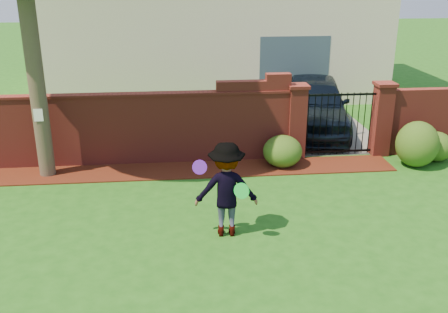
{
  "coord_description": "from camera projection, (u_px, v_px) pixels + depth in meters",
  "views": [
    {
      "loc": [
        -0.63,
        -7.99,
        4.55
      ],
      "look_at": [
        0.32,
        1.4,
        1.05
      ],
      "focal_mm": 41.02,
      "sensor_mm": 36.0,
      "label": 1
    }
  ],
  "objects": [
    {
      "name": "paper_notice",
      "position": [
        38.0,
        115.0,
        11.23
      ],
      "size": [
        0.2,
        0.01,
        0.28
      ],
      "primitive_type": "cube",
      "color": "white",
      "rests_on": "tree"
    },
    {
      "name": "pillar_right",
      "position": [
        382.0,
        119.0,
        12.93
      ],
      "size": [
        0.5,
        0.5,
        1.88
      ],
      "color": "maroon",
      "rests_on": "ground"
    },
    {
      "name": "frisbee_green",
      "position": [
        242.0,
        191.0,
        8.69
      ],
      "size": [
        0.28,
        0.2,
        0.28
      ],
      "primitive_type": "cylinder",
      "rotation": [
        1.43,
        0.0,
        -0.53
      ],
      "color": "green",
      "rests_on": "man"
    },
    {
      "name": "house",
      "position": [
        214.0,
        7.0,
        19.28
      ],
      "size": [
        12.4,
        6.4,
        6.3
      ],
      "color": "beige",
      "rests_on": "ground"
    },
    {
      "name": "ground",
      "position": [
        214.0,
        240.0,
        9.1
      ],
      "size": [
        80.0,
        80.0,
        0.01
      ],
      "primitive_type": "cube",
      "color": "#1F5816",
      "rests_on": "ground"
    },
    {
      "name": "pillar_left",
      "position": [
        296.0,
        121.0,
        12.72
      ],
      "size": [
        0.5,
        0.5,
        1.88
      ],
      "color": "maroon",
      "rests_on": "ground"
    },
    {
      "name": "man",
      "position": [
        226.0,
        190.0,
        8.98
      ],
      "size": [
        1.16,
        0.71,
        1.74
      ],
      "primitive_type": "imported",
      "rotation": [
        0.0,
        0.0,
        3.08
      ],
      "color": "gray",
      "rests_on": "ground"
    },
    {
      "name": "brick_wall",
      "position": [
        117.0,
        127.0,
        12.31
      ],
      "size": [
        8.7,
        0.31,
        2.16
      ],
      "color": "maroon",
      "rests_on": "ground"
    },
    {
      "name": "car",
      "position": [
        314.0,
        106.0,
        14.68
      ],
      "size": [
        2.82,
        5.0,
        1.6
      ],
      "primitive_type": "imported",
      "rotation": [
        0.0,
        0.0,
        -0.21
      ],
      "color": "black",
      "rests_on": "ground"
    },
    {
      "name": "iron_gate",
      "position": [
        339.0,
        124.0,
        12.86
      ],
      "size": [
        1.78,
        0.03,
        1.6
      ],
      "color": "black",
      "rests_on": "ground"
    },
    {
      "name": "shrub_middle",
      "position": [
        417.0,
        144.0,
        12.29
      ],
      "size": [
        1.02,
        1.02,
        1.12
      ],
      "primitive_type": "ellipsoid",
      "color": "#244E17",
      "rests_on": "ground"
    },
    {
      "name": "driveway",
      "position": [
        299.0,
        114.0,
        16.89
      ],
      "size": [
        3.2,
        8.0,
        0.01
      ],
      "primitive_type": "cube",
      "color": "slate",
      "rests_on": "ground"
    },
    {
      "name": "shrub_left",
      "position": [
        283.0,
        151.0,
        12.32
      ],
      "size": [
        0.94,
        0.94,
        0.77
      ],
      "primitive_type": "ellipsoid",
      "color": "#244E17",
      "rests_on": "ground"
    },
    {
      "name": "shrub_right",
      "position": [
        436.0,
        146.0,
        12.7
      ],
      "size": [
        0.83,
        0.83,
        0.74
      ],
      "primitive_type": "ellipsoid",
      "color": "#244E17",
      "rests_on": "ground"
    },
    {
      "name": "frisbee_purple",
      "position": [
        200.0,
        167.0,
        8.8
      ],
      "size": [
        0.27,
        0.11,
        0.26
      ],
      "primitive_type": "cylinder",
      "rotation": [
        1.36,
        0.0,
        -0.13
      ],
      "color": "#691FC6",
      "rests_on": "man"
    },
    {
      "name": "mulch_bed",
      "position": [
        162.0,
        171.0,
        12.11
      ],
      "size": [
        11.1,
        1.08,
        0.03
      ],
      "primitive_type": "cube",
      "color": "#3D150B",
      "rests_on": "ground"
    }
  ]
}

